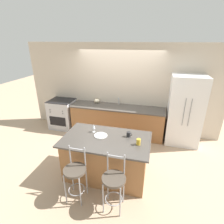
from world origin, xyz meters
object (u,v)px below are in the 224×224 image
at_px(dinner_plate, 101,135).
at_px(pumpkin_decoration, 97,101).
at_px(oven_range, 63,114).
at_px(refrigerator, 185,111).
at_px(tumbler_cup, 138,142).
at_px(bar_stool_far, 114,183).
at_px(bar_stool_near, 75,174).
at_px(wine_glass, 94,127).
at_px(coffee_mug, 129,134).

relative_size(dinner_plate, pumpkin_decoration, 1.61).
bearing_deg(oven_range, pumpkin_decoration, 9.85).
xyz_separation_m(refrigerator, tumbler_cup, (-1.04, -1.87, -0.00)).
relative_size(bar_stool_far, dinner_plate, 3.79).
bearing_deg(bar_stool_near, pumpkin_decoration, 101.08).
distance_m(oven_range, tumbler_cup, 3.33).
bearing_deg(bar_stool_far, oven_range, 132.91).
height_order(bar_stool_near, tumbler_cup, bar_stool_near).
bearing_deg(tumbler_cup, dinner_plate, 170.22).
relative_size(bar_stool_far, tumbler_cup, 8.54).
height_order(wine_glass, pumpkin_decoration, wine_glass).
bearing_deg(refrigerator, wine_glass, -141.49).
bearing_deg(dinner_plate, oven_range, 137.63).
height_order(bar_stool_far, dinner_plate, bar_stool_far).
bearing_deg(wine_glass, pumpkin_decoration, 107.16).
bearing_deg(pumpkin_decoration, dinner_plate, -68.68).
bearing_deg(coffee_mug, bar_stool_near, -130.09).
bearing_deg(refrigerator, dinner_plate, -136.66).
relative_size(refrigerator, dinner_plate, 7.02).
relative_size(bar_stool_near, tumbler_cup, 8.54).
bearing_deg(bar_stool_far, wine_glass, 125.64).
bearing_deg(oven_range, tumbler_cup, -34.74).
xyz_separation_m(dinner_plate, pumpkin_decoration, (-0.76, 1.94, 0.05)).
xyz_separation_m(refrigerator, oven_range, (-3.75, 0.01, -0.49)).
bearing_deg(bar_stool_near, wine_glass, 88.65).
bearing_deg(refrigerator, pumpkin_decoration, 175.46).
bearing_deg(pumpkin_decoration, coffee_mug, -54.02).
xyz_separation_m(oven_range, bar_stool_near, (1.69, -2.56, 0.08)).
relative_size(bar_stool_far, wine_glass, 5.78).
xyz_separation_m(bar_stool_near, pumpkin_decoration, (-0.54, 2.76, 0.42)).
height_order(oven_range, dinner_plate, oven_range).
bearing_deg(coffee_mug, tumbler_cup, -47.36).
bearing_deg(wine_glass, refrigerator, 38.51).
distance_m(oven_range, coffee_mug, 3.01).
distance_m(refrigerator, bar_stool_near, 3.31).
height_order(bar_stool_near, coffee_mug, bar_stool_near).
relative_size(refrigerator, oven_range, 2.03).
bearing_deg(coffee_mug, pumpkin_decoration, 125.98).
xyz_separation_m(wine_glass, pumpkin_decoration, (-0.56, 1.82, -0.07)).
distance_m(bar_stool_far, pumpkin_decoration, 3.09).
relative_size(tumbler_cup, pumpkin_decoration, 0.72).
height_order(refrigerator, dinner_plate, refrigerator).
distance_m(refrigerator, bar_stool_far, 2.94).
bearing_deg(wine_glass, bar_stool_near, -91.35).
relative_size(bar_stool_near, dinner_plate, 3.79).
height_order(dinner_plate, pumpkin_decoration, pumpkin_decoration).
distance_m(bar_stool_near, dinner_plate, 0.92).
relative_size(oven_range, wine_glass, 5.26).
relative_size(oven_range, tumbler_cup, 7.78).
bearing_deg(tumbler_cup, refrigerator, 61.02).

